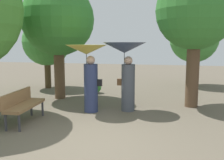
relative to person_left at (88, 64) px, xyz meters
The scene contains 9 objects.
ground_plane 2.76m from the person_left, 74.94° to the right, with size 40.00×40.00×0.00m, color brown.
person_left is the anchor object (origin of this frame).
person_right 1.13m from the person_left, 18.96° to the left, with size 1.30×1.30×2.09m.
park_bench 2.18m from the person_left, 132.91° to the right, with size 0.61×1.54×0.83m.
tree_near_left 2.84m from the person_left, 136.45° to the left, with size 2.63×2.63×4.75m.
tree_near_right 6.72m from the person_left, 58.60° to the left, with size 2.30×2.30×3.83m.
tree_mid_right 3.86m from the person_left, 23.48° to the left, with size 2.47×2.47×4.90m.
tree_far_back 4.79m from the person_left, 131.63° to the left, with size 2.16×2.16×3.57m.
bush_path_left 3.14m from the person_left, 102.75° to the left, with size 0.51×0.51×0.51m, color #387F33.
Camera 1 is at (1.76, -4.93, 2.06)m, focal length 40.77 mm.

